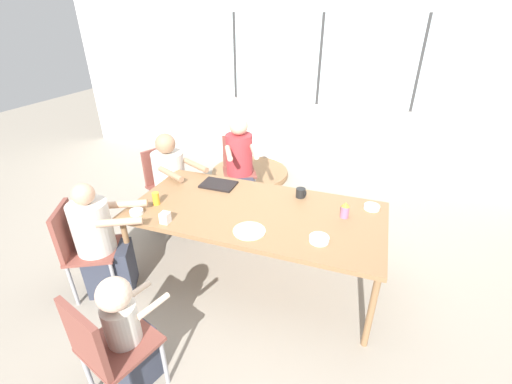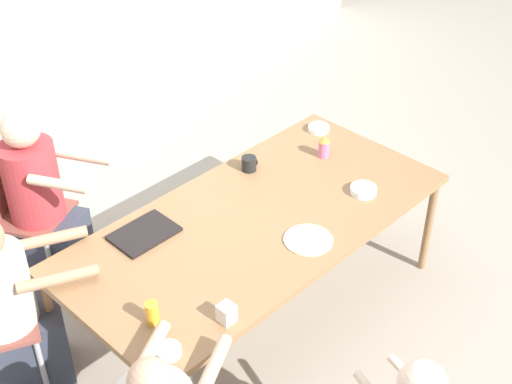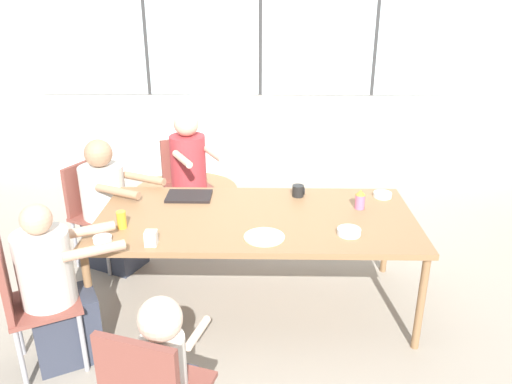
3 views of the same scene
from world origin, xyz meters
The scene contains 14 objects.
ground_plane centered at (0.00, 0.00, 0.00)m, with size 16.00×16.00×0.00m, color gray.
dining_table centered at (0.00, 0.00, 0.67)m, with size 2.20×1.06×0.72m.
chair_for_woman_green_shirt centered at (-0.71, 1.33, 0.52)m, with size 0.54×0.54×0.87m.
person_woman_green_shirt centered at (-0.63, 1.19, 0.53)m, with size 0.56×0.67×1.17m.
person_man_blue_shirt centered at (-1.22, 0.56, 0.48)m, with size 0.72×0.58×1.09m.
food_tray_dark centered at (-0.51, 0.33, 0.73)m, with size 0.34×0.24×0.02m.
coffee_mug centered at (0.32, 0.36, 0.76)m, with size 0.09×0.09×0.09m.
sippy_cup centered at (0.74, 0.14, 0.79)m, with size 0.07×0.07×0.14m.
juice_glass centered at (-0.88, -0.20, 0.78)m, with size 0.06×0.06×0.12m.
milk_carton_small centered at (-0.64, -0.43, 0.76)m, with size 0.07×0.07×0.09m.
bowl_white_shallow centered at (0.60, -0.27, 0.74)m, with size 0.15×0.15×0.04m.
bowl_cereal centered at (0.95, 0.36, 0.73)m, with size 0.14×0.14×0.03m.
bowl_fruit centered at (-0.95, -0.40, 0.73)m, with size 0.12×0.12×0.03m.
plate_tortillas centered at (0.06, -0.33, 0.72)m, with size 0.26×0.26×0.01m.
Camera 2 is at (-2.19, -2.14, 3.10)m, focal length 50.00 mm.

